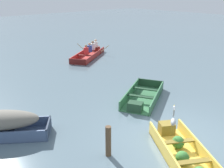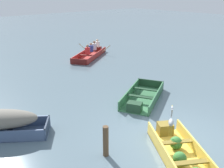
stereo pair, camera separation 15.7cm
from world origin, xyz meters
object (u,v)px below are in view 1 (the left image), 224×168
object	(u,v)px
dinghy_yellow_foreground	(184,154)
skiff_green_near_moored	(142,97)
rowboat_red_with_crew	(89,53)
heron_on_dinghy	(173,121)
mooring_post	(108,141)

from	to	relation	value
dinghy_yellow_foreground	skiff_green_near_moored	size ratio (longest dim) A/B	1.00
skiff_green_near_moored	rowboat_red_with_crew	bearing A→B (deg)	68.42
dinghy_yellow_foreground	heron_on_dinghy	xyz separation A→B (m)	(0.20, 0.53, 0.71)
dinghy_yellow_foreground	mooring_post	xyz separation A→B (m)	(-1.36, 1.48, 0.28)
skiff_green_near_moored	heron_on_dinghy	distance (m)	3.36
heron_on_dinghy	rowboat_red_with_crew	bearing A→B (deg)	64.54
rowboat_red_with_crew	mooring_post	bearing A→B (deg)	-125.05
mooring_post	rowboat_red_with_crew	bearing A→B (deg)	54.95
skiff_green_near_moored	heron_on_dinghy	bearing A→B (deg)	-124.63
dinghy_yellow_foreground	rowboat_red_with_crew	bearing A→B (deg)	64.80
heron_on_dinghy	skiff_green_near_moored	bearing A→B (deg)	55.37
rowboat_red_with_crew	skiff_green_near_moored	bearing A→B (deg)	-111.58
dinghy_yellow_foreground	skiff_green_near_moored	bearing A→B (deg)	57.48
rowboat_red_with_crew	heron_on_dinghy	world-z (taller)	heron_on_dinghy
dinghy_yellow_foreground	rowboat_red_with_crew	size ratio (longest dim) A/B	0.81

